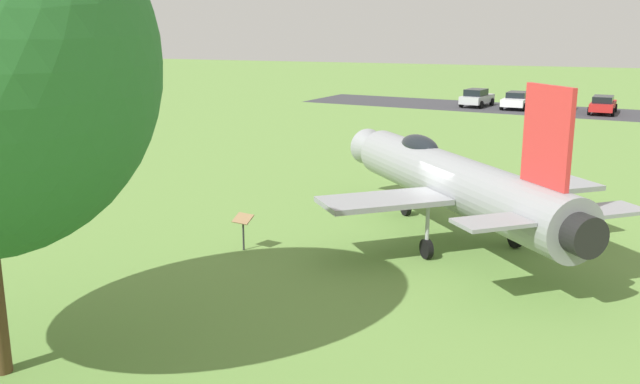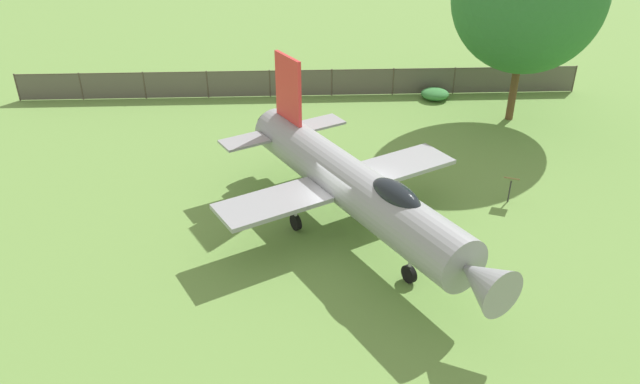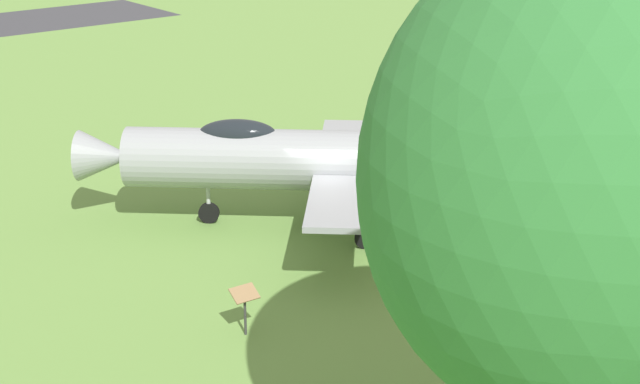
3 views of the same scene
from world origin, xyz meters
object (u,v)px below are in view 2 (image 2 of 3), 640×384
Objects in this scene: shrub_near_fence at (435,94)px; info_plaque at (511,182)px; shrub_by_tree at (285,82)px; display_jet at (356,187)px.

info_plaque is at bearing -76.86° from shrub_near_fence.
info_plaque reaches higher than shrub_by_tree.
info_plaque reaches higher than shrub_near_fence.
shrub_near_fence is 8.54m from shrub_by_tree.
info_plaque is (5.75, 3.32, -1.16)m from display_jet.
display_jet is 6.74m from info_plaque.
display_jet reaches higher than info_plaque.
shrub_near_fence is (3.18, 14.32, -1.70)m from display_jet.
display_jet is 15.83m from shrub_by_tree.
shrub_by_tree is 1.08× the size of info_plaque.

